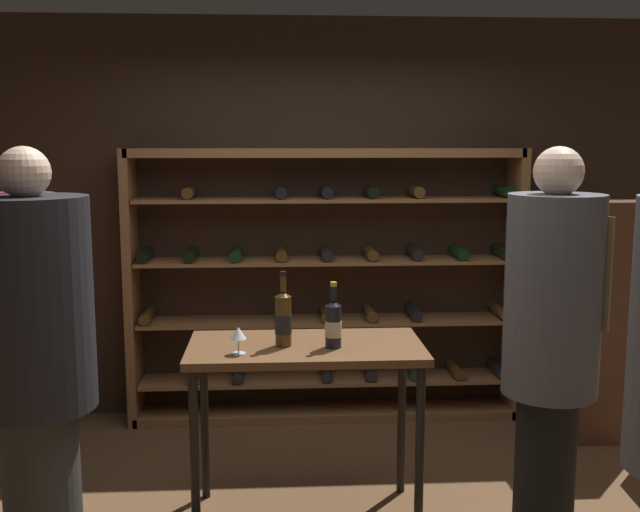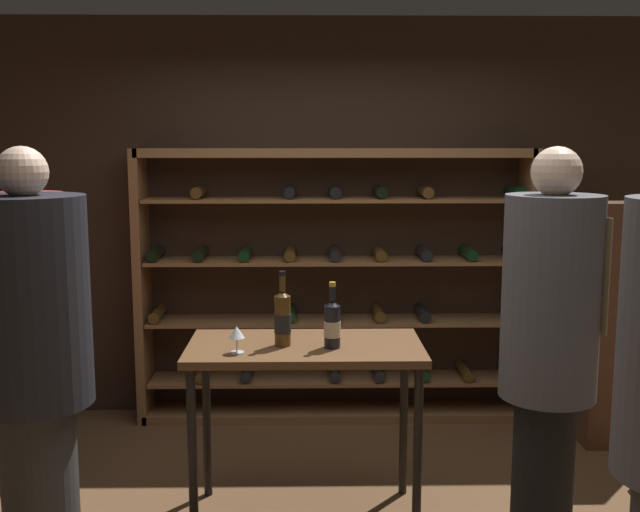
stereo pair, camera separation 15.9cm
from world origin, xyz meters
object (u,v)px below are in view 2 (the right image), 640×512
person_guest_plum_blouse (32,351)px  wine_bottle_amber_reserve (283,318)px  tasting_table (305,365)px  wine_glass_stemmed_left (237,334)px  wine_rack (337,287)px  wine_bottle_gold_foil (332,324)px  person_host_in_suit (30,303)px  display_cabinet (617,323)px  person_guest_blue_shirt (549,343)px

person_guest_plum_blouse → wine_bottle_amber_reserve: 1.16m
tasting_table → wine_glass_stemmed_left: size_ratio=8.89×
wine_rack → wine_bottle_gold_foil: 1.49m
tasting_table → wine_bottle_amber_reserve: 0.27m
wine_rack → wine_bottle_gold_foil: bearing=-93.3°
person_host_in_suit → wine_glass_stemmed_left: person_host_in_suit is taller
person_host_in_suit → wine_bottle_amber_reserve: bearing=75.4°
tasting_table → person_guest_plum_blouse: person_guest_plum_blouse is taller
wine_rack → person_host_in_suit: bearing=-154.4°
wine_rack → display_cabinet: wine_rack is taller
tasting_table → wine_bottle_gold_foil: 0.27m
person_guest_plum_blouse → wine_glass_stemmed_left: 0.91m
wine_rack → display_cabinet: size_ratio=1.74×
wine_glass_stemmed_left → tasting_table: bearing=25.3°
wine_rack → tasting_table: (-0.22, -1.42, -0.12)m
tasting_table → person_guest_plum_blouse: (-1.14, -0.54, 0.23)m
display_cabinet → wine_bottle_amber_reserve: display_cabinet is taller
wine_bottle_amber_reserve → tasting_table: bearing=12.3°
wine_bottle_amber_reserve → wine_bottle_gold_foil: (0.24, -0.04, -0.02)m
wine_glass_stemmed_left → person_guest_plum_blouse: bearing=-154.5°
tasting_table → wine_glass_stemmed_left: bearing=-154.7°
wine_rack → person_guest_blue_shirt: size_ratio=1.42×
person_guest_plum_blouse → person_host_in_suit: bearing=-28.0°
tasting_table → display_cabinet: size_ratio=0.75×
person_guest_plum_blouse → person_host_in_suit: person_guest_plum_blouse is taller
person_host_in_suit → wine_rack: bearing=123.3°
wine_rack → tasting_table: 1.44m
tasting_table → person_host_in_suit: 1.67m
tasting_table → person_host_in_suit: bearing=159.9°
person_guest_plum_blouse → wine_rack: bearing=-83.2°
wine_rack → display_cabinet: 1.82m
wine_glass_stemmed_left → wine_bottle_amber_reserve: bearing=31.1°
wine_rack → person_host_in_suit: 1.97m
person_guest_blue_shirt → person_guest_plum_blouse: size_ratio=1.00×
tasting_table → person_host_in_suit: person_host_in_suit is taller
display_cabinet → tasting_table: bearing=-153.7°
tasting_table → wine_glass_stemmed_left: (-0.32, -0.15, 0.20)m
person_guest_blue_shirt → wine_bottle_amber_reserve: 1.25m
person_guest_plum_blouse → display_cabinet: (3.12, 1.52, -0.27)m
display_cabinet → wine_glass_stemmed_left: 2.57m
person_guest_blue_shirt → wine_bottle_gold_foil: person_guest_blue_shirt is taller
person_guest_plum_blouse → wine_bottle_gold_foil: bearing=-117.9°
wine_rack → person_guest_plum_blouse: size_ratio=1.42×
wine_bottle_amber_reserve → person_host_in_suit: bearing=157.7°
wine_rack → person_guest_blue_shirt: bearing=-66.4°
person_guest_plum_blouse → display_cabinet: size_ratio=1.22×
person_guest_blue_shirt → wine_bottle_amber_reserve: person_guest_blue_shirt is taller
wine_rack → wine_glass_stemmed_left: size_ratio=20.51×
wine_rack → person_guest_plum_blouse: bearing=-124.7°
wine_rack → person_guest_blue_shirt: (0.84, -1.91, 0.12)m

